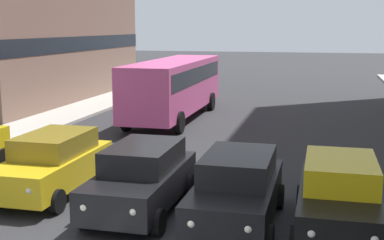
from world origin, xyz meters
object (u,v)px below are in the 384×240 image
(car_1, at_px, (340,196))
(car_3, at_px, (142,178))
(car_2, at_px, (237,189))
(car_4, at_px, (53,163))
(bus_behind_traffic, at_px, (175,83))

(car_1, relative_size, car_3, 1.00)
(car_1, height_order, car_2, same)
(car_4, bearing_deg, bus_behind_traffic, -90.00)
(car_4, bearing_deg, car_2, 168.33)
(car_2, height_order, bus_behind_traffic, bus_behind_traffic)
(car_3, relative_size, car_4, 1.00)
(car_4, distance_m, bus_behind_traffic, 12.73)
(car_2, distance_m, car_3, 2.55)
(car_3, bearing_deg, car_4, -14.64)
(car_4, xyz_separation_m, bus_behind_traffic, (-0.00, -12.69, 0.97))
(car_2, bearing_deg, bus_behind_traffic, -68.42)
(car_2, relative_size, car_3, 1.00)
(car_3, xyz_separation_m, car_4, (2.94, -0.77, 0.00))
(car_1, bearing_deg, car_4, -7.70)
(car_2, xyz_separation_m, bus_behind_traffic, (5.47, -13.82, 0.97))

